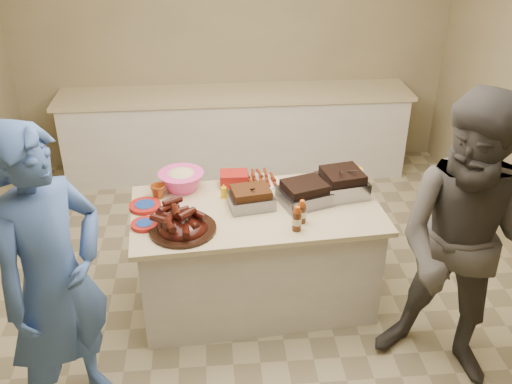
{
  "coord_description": "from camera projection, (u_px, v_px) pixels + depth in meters",
  "views": [
    {
      "loc": [
        -0.27,
        -3.34,
        2.85
      ],
      "look_at": [
        0.03,
        0.09,
        0.92
      ],
      "focal_mm": 40.0,
      "sensor_mm": 36.0,
      "label": 1
    }
  ],
  "objects": [
    {
      "name": "bbq_bottle_b",
      "position": [
        296.0,
        230.0,
        3.71
      ],
      "size": [
        0.06,
        0.06,
        0.18
      ],
      "primitive_type": "cylinder",
      "rotation": [
        0.0,
        0.0,
        0.07
      ],
      "color": "#411F0D",
      "rests_on": "island"
    },
    {
      "name": "brisket_tray",
      "position": [
        304.0,
        202.0,
        4.02
      ],
      "size": [
        0.4,
        0.36,
        0.1
      ],
      "primitive_type": "cube",
      "rotation": [
        0.0,
        0.0,
        0.31
      ],
      "color": "black",
      "rests_on": "island"
    },
    {
      "name": "coleslaw_bowl",
      "position": [
        182.0,
        189.0,
        4.19
      ],
      "size": [
        0.36,
        0.36,
        0.23
      ],
      "primitive_type": null,
      "rotation": [
        0.0,
        0.0,
        0.07
      ],
      "color": "#ED4399",
      "rests_on": "island"
    },
    {
      "name": "mustard_bottle",
      "position": [
        224.0,
        198.0,
        4.08
      ],
      "size": [
        0.04,
        0.04,
        0.11
      ],
      "primitive_type": "cylinder",
      "rotation": [
        0.0,
        0.0,
        0.07
      ],
      "color": "#F1BC07",
      "rests_on": "island"
    },
    {
      "name": "basket_stack",
      "position": [
        234.0,
        185.0,
        4.25
      ],
      "size": [
        0.21,
        0.16,
        0.1
      ],
      "primitive_type": "cube",
      "rotation": [
        0.0,
        0.0,
        -0.03
      ],
      "color": "maroon",
      "rests_on": "island"
    },
    {
      "name": "bbq_bottle_a",
      "position": [
        301.0,
        222.0,
        3.79
      ],
      "size": [
        0.06,
        0.06,
        0.17
      ],
      "primitive_type": "cylinder",
      "rotation": [
        0.0,
        0.0,
        0.07
      ],
      "color": "#411F0D",
      "rests_on": "island"
    },
    {
      "name": "plate_stack_small",
      "position": [
        145.0,
        226.0,
        3.75
      ],
      "size": [
        0.19,
        0.19,
        0.02
      ],
      "primitive_type": "cylinder",
      "rotation": [
        0.0,
        0.0,
        0.07
      ],
      "color": "maroon",
      "rests_on": "island"
    },
    {
      "name": "plastic_cup",
      "position": [
        159.0,
        197.0,
        4.08
      ],
      "size": [
        0.11,
        0.11,
        0.11
      ],
      "primitive_type": "imported",
      "rotation": [
        0.0,
        0.0,
        0.07
      ],
      "color": "#964416",
      "rests_on": "island"
    },
    {
      "name": "roasting_pan",
      "position": [
        341.0,
        193.0,
        4.14
      ],
      "size": [
        0.37,
        0.37,
        0.13
      ],
      "primitive_type": "cube",
      "rotation": [
        0.0,
        0.0,
        0.19
      ],
      "color": "gray",
      "rests_on": "island"
    },
    {
      "name": "room",
      "position": [
        253.0,
        304.0,
        4.31
      ],
      "size": [
        4.5,
        5.0,
        2.7
      ],
      "primitive_type": null,
      "color": "#9A8C64",
      "rests_on": "ground"
    },
    {
      "name": "back_counter",
      "position": [
        236.0,
        133.0,
        6.0
      ],
      "size": [
        3.6,
        0.64,
        0.9
      ],
      "primitive_type": null,
      "color": "silver",
      "rests_on": "ground"
    },
    {
      "name": "sausage_plate",
      "position": [
        260.0,
        183.0,
        4.28
      ],
      "size": [
        0.3,
        0.3,
        0.05
      ],
      "primitive_type": "cylinder",
      "rotation": [
        0.0,
        0.0,
        0.1
      ],
      "color": "silver",
      "rests_on": "island"
    },
    {
      "name": "guest_gray",
      "position": [
        443.0,
        367.0,
        3.76
      ],
      "size": [
        1.8,
        2.09,
        0.72
      ],
      "primitive_type": "imported",
      "rotation": [
        0.0,
        0.0,
        -0.57
      ],
      "color": "#4C4944",
      "rests_on": "ground"
    },
    {
      "name": "rib_platter",
      "position": [
        183.0,
        231.0,
        3.71
      ],
      "size": [
        0.47,
        0.47,
        0.18
      ],
      "primitive_type": null,
      "rotation": [
        0.0,
        0.0,
        0.07
      ],
      "color": "#3A0F08",
      "rests_on": "island"
    },
    {
      "name": "pulled_pork_tray",
      "position": [
        251.0,
        206.0,
        3.98
      ],
      "size": [
        0.34,
        0.28,
        0.09
      ],
      "primitive_type": "cube",
      "rotation": [
        0.0,
        0.0,
        0.17
      ],
      "color": "#47230F",
      "rests_on": "island"
    },
    {
      "name": "mac_cheese_dish",
      "position": [
        343.0,
        181.0,
        4.3
      ],
      "size": [
        0.34,
        0.26,
        0.08
      ],
      "primitive_type": "cube",
      "rotation": [
        0.0,
        0.0,
        -0.12
      ],
      "color": "#F4B300",
      "rests_on": "island"
    },
    {
      "name": "sauce_bowl",
      "position": [
        238.0,
        198.0,
        4.07
      ],
      "size": [
        0.13,
        0.05,
        0.13
      ],
      "primitive_type": "imported",
      "rotation": [
        0.0,
        0.0,
        0.07
      ],
      "color": "silver",
      "rests_on": "island"
    },
    {
      "name": "plate_stack_large",
      "position": [
        145.0,
        208.0,
        3.96
      ],
      "size": [
        0.24,
        0.24,
        0.03
      ],
      "primitive_type": "cylinder",
      "rotation": [
        0.0,
        0.0,
        0.07
      ],
      "color": "maroon",
      "rests_on": "island"
    },
    {
      "name": "island",
      "position": [
        257.0,
        299.0,
        4.36
      ],
      "size": [
        1.78,
        1.03,
        0.82
      ],
      "primitive_type": null,
      "rotation": [
        0.0,
        0.0,
        0.07
      ],
      "color": "silver",
      "rests_on": "ground"
    }
  ]
}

